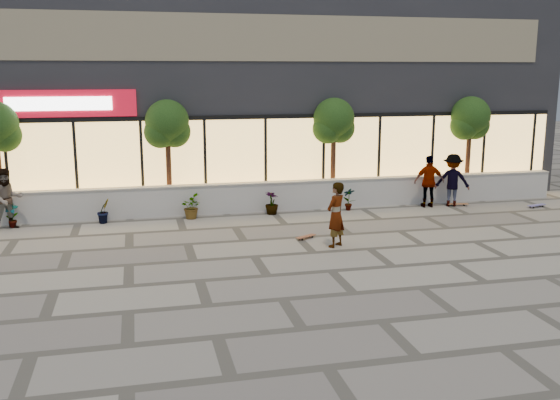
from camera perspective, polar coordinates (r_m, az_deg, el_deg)
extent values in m
plane|color=#9E9889|center=(15.60, 4.73, -6.48)|extent=(80.00, 80.00, 0.00)
cube|color=silver|center=(22.02, -0.81, 0.29)|extent=(22.00, 0.35, 1.00)
cube|color=#B2AFA8|center=(21.92, -0.81, 1.62)|extent=(22.00, 0.42, 0.04)
cube|color=#27272C|center=(26.99, -3.36, 10.39)|extent=(24.00, 9.00, 8.50)
cube|color=#FFC666|center=(22.76, -1.34, 3.73)|extent=(23.04, 0.05, 3.00)
cube|color=black|center=(22.57, -1.35, 7.62)|extent=(23.04, 0.08, 0.15)
cube|color=#AD0C1E|center=(22.18, -19.54, 8.31)|extent=(5.00, 0.10, 0.90)
cube|color=white|center=(22.11, -19.56, 8.30)|extent=(3.40, 0.06, 0.45)
cube|color=brown|center=(22.57, -1.40, 14.60)|extent=(21.60, 0.05, 1.60)
imported|color=#1A3812|center=(21.38, -23.33, -1.29)|extent=(0.43, 0.29, 0.81)
imported|color=#1A3812|center=(21.05, -15.82, -0.96)|extent=(0.57, 0.57, 0.81)
imported|color=#1A3812|center=(21.09, -8.21, -0.61)|extent=(0.68, 0.77, 0.81)
imported|color=#1A3812|center=(21.49, -0.75, -0.25)|extent=(0.64, 0.64, 0.81)
imported|color=#1A3812|center=(22.25, 6.31, 0.09)|extent=(0.46, 0.35, 0.81)
sphere|color=#1A3812|center=(22.33, -23.89, 5.44)|extent=(1.10, 1.10, 1.10)
cylinder|color=#4A281A|center=(22.06, -10.14, 3.08)|extent=(0.18, 0.18, 3.24)
sphere|color=#1A3812|center=(21.88, -10.29, 7.09)|extent=(1.50, 1.50, 1.50)
sphere|color=#1A3812|center=(21.85, -10.90, 6.11)|extent=(1.10, 1.10, 1.10)
sphere|color=#1A3812|center=(21.98, -9.60, 6.19)|extent=(1.10, 1.10, 1.10)
cylinder|color=#4A281A|center=(23.14, 4.88, 3.62)|extent=(0.18, 0.18, 3.24)
sphere|color=#1A3812|center=(22.98, 4.95, 7.45)|extent=(1.50, 1.50, 1.50)
sphere|color=#1A3812|center=(22.88, 4.37, 6.53)|extent=(1.10, 1.10, 1.10)
sphere|color=#1A3812|center=(23.13, 5.49, 6.57)|extent=(1.10, 1.10, 1.10)
cylinder|color=#4A281A|center=(25.37, 16.81, 3.87)|extent=(0.18, 0.18, 3.24)
sphere|color=#1A3812|center=(25.22, 17.02, 7.36)|extent=(1.50, 1.50, 1.50)
sphere|color=#1A3812|center=(25.08, 16.53, 6.54)|extent=(1.10, 1.10, 1.10)
sphere|color=#1A3812|center=(25.42, 17.41, 6.55)|extent=(1.10, 1.10, 1.10)
imported|color=white|center=(17.48, 5.13, -1.35)|extent=(0.80, 0.77, 1.85)
imported|color=tan|center=(21.13, -23.65, 0.09)|extent=(1.15, 1.04, 1.92)
imported|color=white|center=(23.17, 13.48, 1.65)|extent=(1.15, 0.59, 1.88)
imported|color=#99321B|center=(23.60, 15.49, 1.76)|extent=(1.42, 1.18, 1.91)
cube|color=brown|center=(18.44, 2.39, -3.33)|extent=(0.69, 0.50, 0.02)
cylinder|color=black|center=(18.64, 2.71, -3.33)|extent=(0.06, 0.05, 0.05)
cylinder|color=black|center=(18.56, 2.99, -3.40)|extent=(0.06, 0.05, 0.05)
cylinder|color=black|center=(18.35, 1.78, -3.57)|extent=(0.06, 0.05, 0.05)
cylinder|color=black|center=(18.26, 2.06, -3.64)|extent=(0.06, 0.05, 0.05)
cube|color=#9A5C32|center=(23.78, 15.96, -0.34)|extent=(0.76, 0.33, 0.02)
cylinder|color=black|center=(23.92, 16.43, -0.43)|extent=(0.06, 0.04, 0.05)
cylinder|color=black|center=(23.80, 16.53, -0.50)|extent=(0.06, 0.04, 0.05)
cylinder|color=black|center=(23.78, 15.38, -0.44)|extent=(0.06, 0.04, 0.05)
cylinder|color=black|center=(23.66, 15.48, -0.51)|extent=(0.06, 0.04, 0.05)
cube|color=#58559C|center=(24.49, 22.41, -0.43)|extent=(0.81, 0.40, 0.02)
cylinder|color=black|center=(24.73, 22.64, -0.47)|extent=(0.06, 0.04, 0.06)
cylinder|color=black|center=(24.64, 22.89, -0.53)|extent=(0.06, 0.04, 0.06)
cylinder|color=black|center=(24.36, 21.91, -0.59)|extent=(0.06, 0.04, 0.06)
cylinder|color=black|center=(24.27, 22.16, -0.65)|extent=(0.06, 0.04, 0.06)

